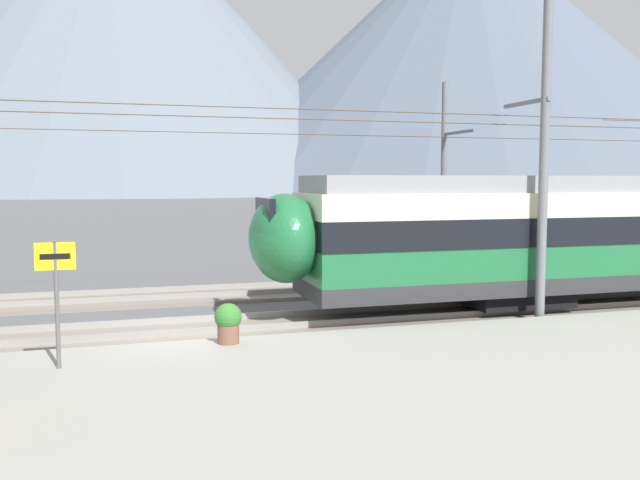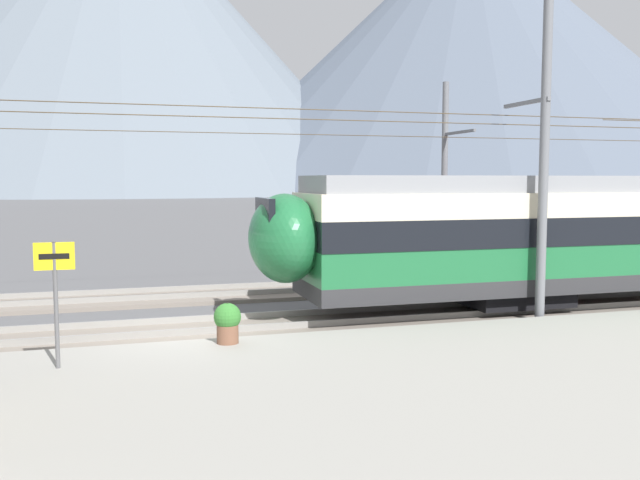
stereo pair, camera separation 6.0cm
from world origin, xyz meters
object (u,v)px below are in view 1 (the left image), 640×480
catenary_mast_far_side (446,176)px  potted_plant_platform_edge (228,321)px  platform_sign (56,276)px  catenary_mast_mid (541,160)px

catenary_mast_far_side → potted_plant_platform_edge: 14.02m
catenary_mast_far_side → platform_sign: 16.90m
catenary_mast_mid → potted_plant_platform_edge: catenary_mast_mid is taller
catenary_mast_far_side → platform_sign: size_ratio=17.73×
catenary_mast_mid → platform_sign: size_ratio=17.73×
catenary_mast_far_side → potted_plant_platform_edge: bearing=-136.2°
catenary_mast_mid → potted_plant_platform_edge: bearing=-173.7°
platform_sign → potted_plant_platform_edge: bearing=17.0°
potted_plant_platform_edge → catenary_mast_mid: bearing=6.3°
catenary_mast_mid → platform_sign: (-11.40, -1.90, -2.25)m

